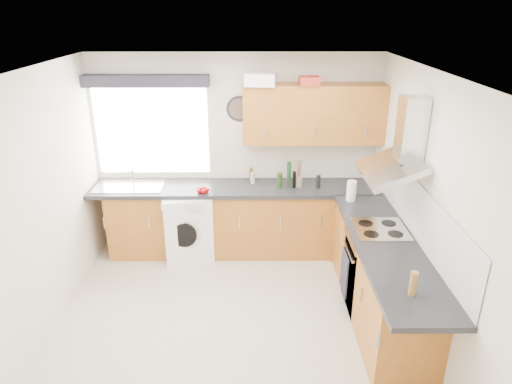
{
  "coord_description": "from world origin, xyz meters",
  "views": [
    {
      "loc": [
        0.22,
        -3.8,
        3.01
      ],
      "look_at": [
        0.25,
        0.85,
        1.1
      ],
      "focal_mm": 32.0,
      "sensor_mm": 36.0,
      "label": 1
    }
  ],
  "objects_px": {
    "oven": "(375,271)",
    "extractor_hood": "(400,148)",
    "washing_machine": "(187,224)",
    "upper_cabinets": "(314,114)"
  },
  "relations": [
    {
      "from": "oven",
      "to": "extractor_hood",
      "type": "bearing_deg",
      "value": -0.0
    },
    {
      "from": "washing_machine",
      "to": "extractor_hood",
      "type": "bearing_deg",
      "value": -39.28
    },
    {
      "from": "oven",
      "to": "extractor_hood",
      "type": "xyz_separation_m",
      "value": [
        0.1,
        -0.0,
        1.34
      ]
    },
    {
      "from": "extractor_hood",
      "to": "washing_machine",
      "type": "height_order",
      "value": "extractor_hood"
    },
    {
      "from": "oven",
      "to": "washing_machine",
      "type": "relative_size",
      "value": 0.99
    },
    {
      "from": "upper_cabinets",
      "to": "extractor_hood",
      "type": "bearing_deg",
      "value": -63.87
    },
    {
      "from": "oven",
      "to": "upper_cabinets",
      "type": "height_order",
      "value": "upper_cabinets"
    },
    {
      "from": "oven",
      "to": "extractor_hood",
      "type": "height_order",
      "value": "extractor_hood"
    },
    {
      "from": "oven",
      "to": "washing_machine",
      "type": "xyz_separation_m",
      "value": [
        -2.12,
        1.1,
        0.01
      ]
    },
    {
      "from": "extractor_hood",
      "to": "washing_machine",
      "type": "relative_size",
      "value": 0.91
    }
  ]
}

